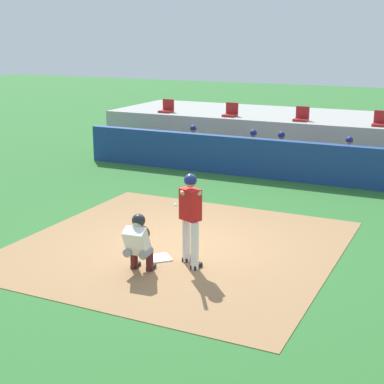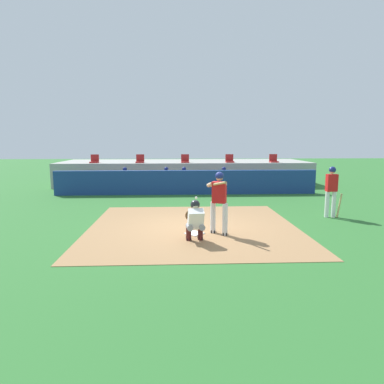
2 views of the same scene
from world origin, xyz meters
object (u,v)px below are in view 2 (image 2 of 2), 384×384
dugout_player_0 (125,179)px  stadium_seat_4 (274,160)px  home_plate (194,233)px  stadium_seat_3 (230,160)px  dugout_player_3 (224,179)px  stadium_seat_0 (94,161)px  on_deck_batter (332,188)px  stadium_seat_2 (185,160)px  dugout_player_1 (166,179)px  batter_at_plate (219,199)px  dugout_player_2 (184,179)px  stadium_seat_1 (140,160)px  catcher_crouched (195,219)px

dugout_player_0 → stadium_seat_4: stadium_seat_4 is taller
home_plate → stadium_seat_3: 10.61m
dugout_player_3 → stadium_seat_0: size_ratio=2.71×
on_deck_batter → home_plate: bearing=-158.2°
stadium_seat_0 → stadium_seat_2: size_ratio=1.00×
on_deck_batter → stadium_seat_4: bearing=87.8°
dugout_player_0 → dugout_player_1: bearing=0.0°
dugout_player_1 → stadium_seat_4: 6.62m
home_plate → batter_at_plate: (0.69, -0.03, 1.01)m
stadium_seat_3 → on_deck_batter: bearing=-74.5°
dugout_player_2 → stadium_seat_2: 2.21m
home_plate → dugout_player_1: size_ratio=0.34×
home_plate → stadium_seat_1: size_ratio=0.92×
dugout_player_0 → dugout_player_1: (2.15, 0.00, 0.00)m
dugout_player_1 → dugout_player_2: 0.93m
catcher_crouched → dugout_player_2: bearing=90.5°
on_deck_batter → stadium_seat_2: stadium_seat_2 is taller
dugout_player_2 → home_plate: bearing=-89.3°
dugout_player_3 → stadium_seat_4: size_ratio=2.71×
home_plate → batter_at_plate: batter_at_plate is taller
dugout_player_0 → stadium_seat_0: (-2.01, 2.03, 0.86)m
home_plate → dugout_player_0: 8.77m
stadium_seat_1 → stadium_seat_3: size_ratio=1.00×
on_deck_batter → stadium_seat_3: size_ratio=3.72×
stadium_seat_0 → dugout_player_3: bearing=-15.8°
dugout_player_1 → dugout_player_3: (3.05, 0.00, 0.00)m
batter_at_plate → dugout_player_2: size_ratio=1.39×
on_deck_batter → stadium_seat_1: (-7.48, 8.23, 0.51)m
stadium_seat_1 → stadium_seat_3: same height
home_plate → on_deck_batter: size_ratio=0.25×
stadium_seat_3 → stadium_seat_4: bearing=0.0°
stadium_seat_3 → stadium_seat_1: bearing=180.0°
on_deck_batter → dugout_player_1: 8.57m
catcher_crouched → stadium_seat_0: stadium_seat_0 is taller
dugout_player_0 → stadium_seat_1: stadium_seat_1 is taller
dugout_player_0 → dugout_player_3: (5.20, 0.00, 0.00)m
home_plate → stadium_seat_3: (2.60, 10.18, 1.51)m
stadium_seat_1 → dugout_player_0: bearing=-106.3°
batter_at_plate → dugout_player_2: (-0.80, 8.17, -0.36)m
stadium_seat_3 → stadium_seat_2: bearing=180.0°
catcher_crouched → stadium_seat_2: (0.03, 10.88, 0.93)m
stadium_seat_0 → stadium_seat_1: same height
catcher_crouched → on_deck_batter: 5.60m
stadium_seat_3 → dugout_player_3: bearing=-106.3°
batter_at_plate → dugout_player_2: bearing=95.6°
catcher_crouched → stadium_seat_2: stadium_seat_2 is taller
dugout_player_1 → stadium_seat_0: 4.71m
stadium_seat_3 → stadium_seat_4: size_ratio=1.00×
catcher_crouched → stadium_seat_4: 12.11m
dugout_player_3 → dugout_player_0: bearing=180.0°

